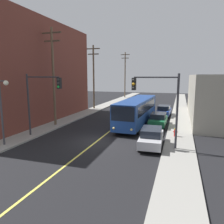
{
  "coord_description": "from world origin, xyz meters",
  "views": [
    {
      "loc": [
        7.13,
        -17.74,
        5.97
      ],
      "look_at": [
        0.0,
        4.73,
        2.0
      ],
      "focal_mm": 34.64,
      "sensor_mm": 36.0,
      "label": 1
    }
  ],
  "objects": [
    {
      "name": "city_bus",
      "position": [
        2.2,
        7.87,
        1.82
      ],
      "size": [
        3.02,
        12.23,
        3.2
      ],
      "color": "navy",
      "rests_on": "ground"
    },
    {
      "name": "sidewalk_right",
      "position": [
        7.25,
        10.0,
        0.07
      ],
      "size": [
        2.5,
        90.0,
        0.15
      ],
      "primitive_type": "cube",
      "color": "gray",
      "rests_on": "ground"
    },
    {
      "name": "ground_plane",
      "position": [
        0.0,
        0.0,
        0.0
      ],
      "size": [
        120.0,
        120.0,
        0.0
      ],
      "primitive_type": "plane",
      "color": "black"
    },
    {
      "name": "lane_stripe_center",
      "position": [
        0.0,
        15.0,
        0.01
      ],
      "size": [
        0.16,
        60.0,
        0.01
      ],
      "primitive_type": "cube",
      "color": "#D8CC4C",
      "rests_on": "ground"
    },
    {
      "name": "parked_car_green",
      "position": [
        4.78,
        7.84,
        0.84
      ],
      "size": [
        1.88,
        4.43,
        1.62
      ],
      "color": "#196038",
      "rests_on": "ground"
    },
    {
      "name": "fire_hydrant",
      "position": [
        6.85,
        3.51,
        0.58
      ],
      "size": [
        0.44,
        0.26,
        0.84
      ],
      "color": "red",
      "rests_on": "sidewalk_right"
    },
    {
      "name": "street_lamp_left",
      "position": [
        -6.83,
        -3.59,
        3.74
      ],
      "size": [
        0.98,
        0.4,
        5.5
      ],
      "color": "#38383D",
      "rests_on": "sidewalk_left"
    },
    {
      "name": "utility_pole_mid",
      "position": [
        -7.6,
        17.98,
        6.18
      ],
      "size": [
        2.4,
        0.28,
        11.01
      ],
      "color": "brown",
      "rests_on": "sidewalk_left"
    },
    {
      "name": "building_left_brick",
      "position": [
        -13.49,
        6.44,
        6.44
      ],
      "size": [
        10.0,
        21.7,
        12.88
      ],
      "color": "brown",
      "rests_on": "ground"
    },
    {
      "name": "utility_pole_near",
      "position": [
        -7.09,
        4.5,
        6.28
      ],
      "size": [
        2.4,
        0.28,
        11.21
      ],
      "color": "brown",
      "rests_on": "sidewalk_left"
    },
    {
      "name": "parked_car_blue",
      "position": [
        4.91,
        14.7,
        0.84
      ],
      "size": [
        1.97,
        4.47,
        1.62
      ],
      "color": "navy",
      "rests_on": "ground"
    },
    {
      "name": "parked_car_silver",
      "position": [
        4.97,
        0.08,
        0.84
      ],
      "size": [
        1.97,
        4.47,
        1.62
      ],
      "color": "#B7B7BC",
      "rests_on": "ground"
    },
    {
      "name": "sidewalk_left",
      "position": [
        -7.25,
        10.0,
        0.07
      ],
      "size": [
        2.5,
        90.0,
        0.15
      ],
      "primitive_type": "cube",
      "color": "gray",
      "rests_on": "ground"
    },
    {
      "name": "traffic_signal_left_corner",
      "position": [
        -5.41,
        -0.32,
        4.3
      ],
      "size": [
        3.75,
        0.48,
        6.0
      ],
      "color": "#2D2D33",
      "rests_on": "sidewalk_left"
    },
    {
      "name": "utility_pole_far",
      "position": [
        -7.31,
        39.3,
        6.65
      ],
      "size": [
        2.4,
        0.28,
        11.93
      ],
      "color": "brown",
      "rests_on": "sidewalk_left"
    },
    {
      "name": "traffic_signal_right_corner",
      "position": [
        5.41,
        -0.18,
        4.3
      ],
      "size": [
        3.75,
        0.48,
        6.0
      ],
      "color": "#2D2D33",
      "rests_on": "sidewalk_right"
    }
  ]
}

